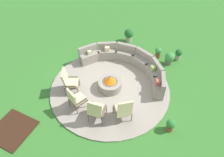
# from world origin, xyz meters

# --- Properties ---
(ground_plane) EXTENTS (24.00, 24.00, 0.00)m
(ground_plane) POSITION_xyz_m (0.00, 0.00, 0.00)
(ground_plane) COLOR #387A2D
(patio_circle) EXTENTS (5.17, 5.17, 0.06)m
(patio_circle) POSITION_xyz_m (0.00, 0.00, 0.03)
(patio_circle) COLOR #9E9384
(patio_circle) RESTS_ON ground_plane
(mulch_bed_left) EXTENTS (1.41, 1.43, 0.04)m
(mulch_bed_left) POSITION_xyz_m (-2.32, -3.44, 0.02)
(mulch_bed_left) COLOR #382114
(mulch_bed_left) RESTS_ON ground_plane
(fire_pit) EXTENTS (1.01, 1.01, 0.67)m
(fire_pit) POSITION_xyz_m (0.00, 0.00, 0.32)
(fire_pit) COLOR gray
(fire_pit) RESTS_ON patio_circle
(curved_stone_bench) EXTENTS (4.42, 2.13, 0.83)m
(curved_stone_bench) POSITION_xyz_m (0.20, 1.51, 0.39)
(curved_stone_bench) COLOR gray
(curved_stone_bench) RESTS_ON patio_circle
(lounge_chair_front_left) EXTENTS (0.79, 0.80, 1.12)m
(lounge_chair_front_left) POSITION_xyz_m (-1.45, -0.87, 0.63)
(lounge_chair_front_left) COLOR brown
(lounge_chair_front_left) RESTS_ON patio_circle
(lounge_chair_front_right) EXTENTS (0.74, 0.75, 1.10)m
(lounge_chair_front_right) POSITION_xyz_m (-0.70, -1.54, 0.62)
(lounge_chair_front_right) COLOR brown
(lounge_chair_front_right) RESTS_ON patio_circle
(lounge_chair_back_left) EXTENTS (0.68, 0.70, 1.16)m
(lounge_chair_back_left) POSITION_xyz_m (0.28, -1.68, 0.63)
(lounge_chair_back_left) COLOR brown
(lounge_chair_back_left) RESTS_ON patio_circle
(lounge_chair_back_right) EXTENTS (0.83, 0.85, 1.16)m
(lounge_chair_back_right) POSITION_xyz_m (1.17, -1.23, 0.64)
(lounge_chair_back_right) COLOR brown
(lounge_chair_back_right) RESTS_ON patio_circle
(potted_plant_0) EXTENTS (0.32, 0.32, 0.59)m
(potted_plant_0) POSITION_xyz_m (1.19, 2.98, 0.33)
(potted_plant_0) COLOR brown
(potted_plant_0) RESTS_ON ground_plane
(potted_plant_1) EXTENTS (0.46, 0.46, 0.66)m
(potted_plant_1) POSITION_xyz_m (1.83, 2.74, 0.37)
(potted_plant_1) COLOR #605B56
(potted_plant_1) RESTS_ON ground_plane
(potted_plant_2) EXTENTS (0.49, 0.49, 0.74)m
(potted_plant_2) POSITION_xyz_m (-0.68, 3.63, 0.42)
(potted_plant_2) COLOR #A89E8E
(potted_plant_2) RESTS_ON ground_plane
(potted_plant_3) EXTENTS (0.34, 0.34, 0.61)m
(potted_plant_3) POSITION_xyz_m (2.14, 3.26, 0.35)
(potted_plant_3) COLOR #A89E8E
(potted_plant_3) RESTS_ON ground_plane
(potted_plant_4) EXTENTS (0.34, 0.34, 0.54)m
(potted_plant_4) POSITION_xyz_m (2.89, -0.86, 0.30)
(potted_plant_4) COLOR brown
(potted_plant_4) RESTS_ON ground_plane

